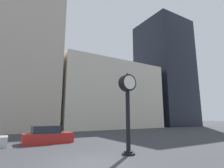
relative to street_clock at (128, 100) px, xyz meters
name	(u,v)px	position (x,y,z in m)	size (l,w,h in m)	color
ground_plane	(88,163)	(-2.74, -0.54, -3.18)	(200.00, 200.00, 0.00)	#38383D
building_tall_tower	(21,29)	(-5.61, 23.46, 14.06)	(12.34, 12.00, 34.48)	#BCB29E
building_storefront_row	(106,96)	(11.44, 23.46, 3.26)	(20.64, 12.00, 12.87)	beige
building_glass_modern	(164,73)	(29.31, 23.46, 10.75)	(11.50, 12.00, 27.85)	black
street_clock	(128,100)	(0.00, 0.00, 0.00)	(1.04, 0.76, 4.87)	black
car_red	(47,136)	(-3.14, 7.30, -2.58)	(3.99, 1.85, 1.43)	red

